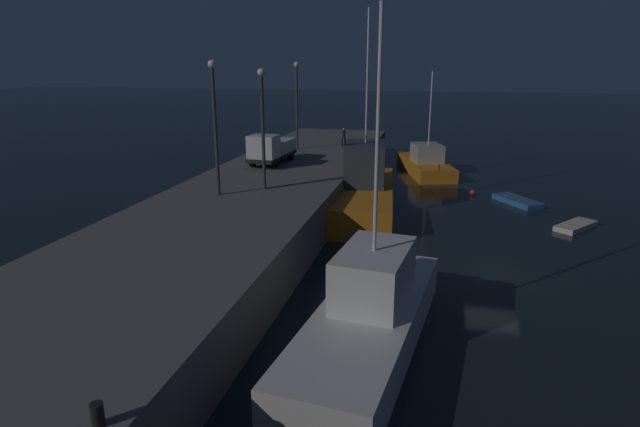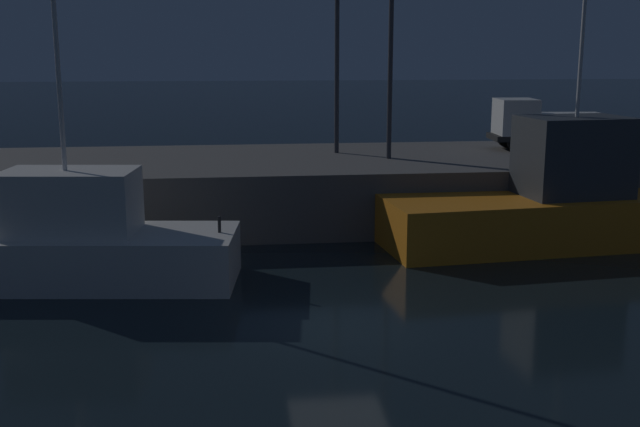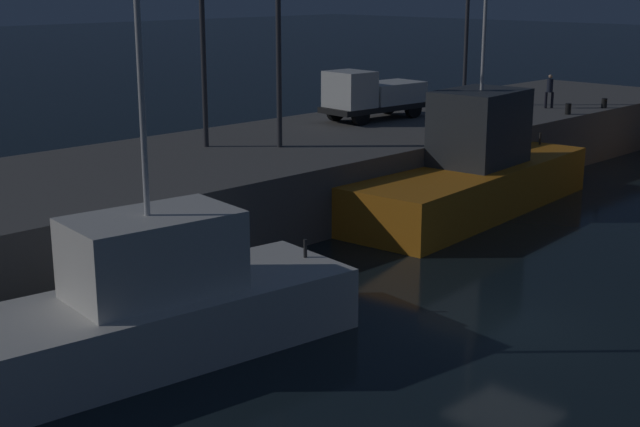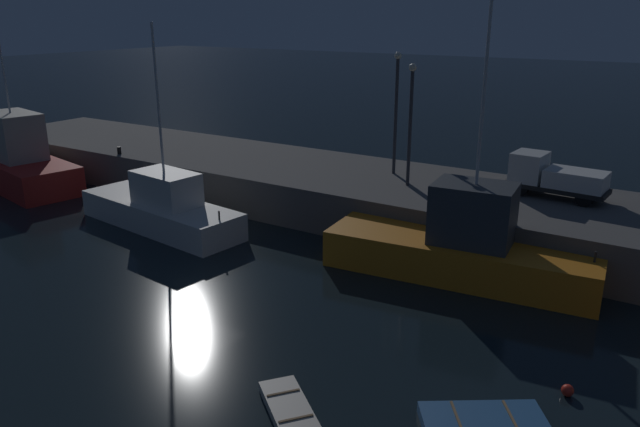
% 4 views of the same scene
% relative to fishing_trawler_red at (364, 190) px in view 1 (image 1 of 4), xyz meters
% --- Properties ---
extents(ground_plane, '(320.00, 320.00, 0.00)m').
position_rel_fishing_trawler_red_xyz_m(ground_plane, '(-9.37, -7.86, -1.48)').
color(ground_plane, black).
extents(pier_quay, '(65.72, 9.72, 2.55)m').
position_rel_fishing_trawler_red_xyz_m(pier_quay, '(-9.37, 6.02, -0.21)').
color(pier_quay, '#5B5956').
rests_on(pier_quay, ground).
extents(fishing_trawler_red, '(13.16, 5.00, 13.16)m').
position_rel_fishing_trawler_red_xyz_m(fishing_trawler_red, '(0.00, 0.00, 0.00)').
color(fishing_trawler_red, orange).
rests_on(fishing_trawler_red, ground).
extents(fishing_boat_blue, '(11.76, 4.66, 11.72)m').
position_rel_fishing_trawler_red_xyz_m(fishing_boat_blue, '(-17.44, -2.75, -0.29)').
color(fishing_boat_blue, silver).
rests_on(fishing_boat_blue, ground).
extents(fishing_boat_white, '(10.37, 5.87, 9.08)m').
position_rel_fishing_trawler_red_xyz_m(fishing_boat_white, '(14.04, -3.58, -0.56)').
color(fishing_boat_white, orange).
rests_on(fishing_boat_white, ground).
extents(dinghy_orange_near, '(3.98, 3.36, 0.42)m').
position_rel_fishing_trawler_red_xyz_m(dinghy_orange_near, '(4.54, -10.50, -1.29)').
color(dinghy_orange_near, '#2D6099').
rests_on(dinghy_orange_near, ground).
extents(dinghy_red_small, '(3.29, 2.96, 0.37)m').
position_rel_fishing_trawler_red_xyz_m(dinghy_red_small, '(-0.81, -13.28, -1.32)').
color(dinghy_red_small, beige).
rests_on(dinghy_red_small, ground).
extents(mooring_buoy_near, '(0.41, 0.41, 0.41)m').
position_rel_fishing_trawler_red_xyz_m(mooring_buoy_near, '(6.45, -7.48, -1.28)').
color(mooring_buoy_near, red).
rests_on(mooring_buoy_near, ground).
extents(lamp_post_west, '(0.44, 0.44, 7.44)m').
position_rel_fishing_trawler_red_xyz_m(lamp_post_west, '(-7.26, 7.35, 5.44)').
color(lamp_post_west, '#38383D').
rests_on(lamp_post_west, pier_quay).
extents(lamp_post_east, '(0.44, 0.44, 6.98)m').
position_rel_fishing_trawler_red_xyz_m(lamp_post_east, '(-5.34, 5.25, 5.20)').
color(lamp_post_east, '#38383D').
rests_on(lamp_post_east, pier_quay).
extents(lamp_post_central, '(0.44, 0.44, 7.31)m').
position_rel_fishing_trawler_red_xyz_m(lamp_post_central, '(9.43, 7.30, 5.37)').
color(lamp_post_central, '#38383D').
rests_on(lamp_post_central, pier_quay).
extents(utility_truck, '(5.42, 2.36, 2.31)m').
position_rel_fishing_trawler_red_xyz_m(utility_truck, '(2.34, 7.35, 2.20)').
color(utility_truck, black).
rests_on(utility_truck, pier_quay).
extents(dockworker, '(0.43, 0.43, 1.68)m').
position_rel_fishing_trawler_red_xyz_m(dockworker, '(11.51, 3.61, 2.02)').
color(dockworker, black).
rests_on(dockworker, pier_quay).
extents(bollard_west, '(0.28, 0.28, 0.53)m').
position_rel_fishing_trawler_red_xyz_m(bollard_west, '(10.27, 1.82, 1.33)').
color(bollard_west, black).
rests_on(bollard_west, pier_quay).
extents(bollard_central, '(0.28, 0.28, 0.49)m').
position_rel_fishing_trawler_red_xyz_m(bollard_central, '(13.53, 1.66, 1.31)').
color(bollard_central, black).
rests_on(bollard_central, pier_quay).
extents(bollard_east, '(0.28, 0.28, 0.53)m').
position_rel_fishing_trawler_red_xyz_m(bollard_east, '(-26.29, 1.78, 1.33)').
color(bollard_east, black).
rests_on(bollard_east, pier_quay).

